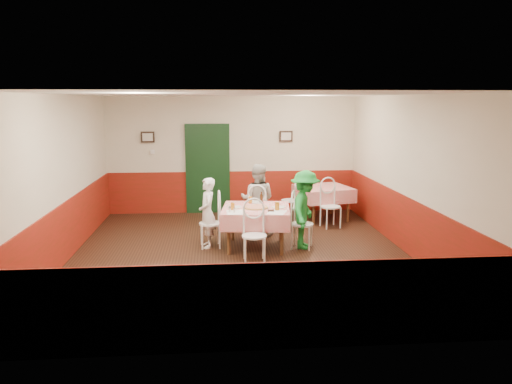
{
  "coord_description": "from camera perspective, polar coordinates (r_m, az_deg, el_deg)",
  "views": [
    {
      "loc": [
        -0.46,
        -8.54,
        2.69
      ],
      "look_at": [
        0.31,
        0.4,
        1.05
      ],
      "focal_mm": 35.0,
      "sensor_mm": 36.0,
      "label": 1
    }
  ],
  "objects": [
    {
      "name": "chair_near",
      "position": [
        8.42,
        -0.19,
        -5.06
      ],
      "size": [
        0.43,
        0.43,
        0.9
      ],
      "primitive_type": null,
      "rotation": [
        0.0,
        0.0,
        -0.02
      ],
      "color": "white",
      "rests_on": "ground"
    },
    {
      "name": "wainscot_right",
      "position": [
        9.46,
        16.61,
        -3.46
      ],
      "size": [
        0.03,
        7.0,
        1.0
      ],
      "primitive_type": "cube",
      "color": "maroon",
      "rests_on": "ground"
    },
    {
      "name": "left_wall",
      "position": [
        9.0,
        -21.25,
        1.41
      ],
      "size": [
        0.1,
        7.0,
        2.8
      ],
      "primitive_type": "cube",
      "color": "beige",
      "rests_on": "ground"
    },
    {
      "name": "diner_right",
      "position": [
        9.2,
        5.62,
        -2.02
      ],
      "size": [
        0.81,
        1.06,
        1.45
      ],
      "primitive_type": "imported",
      "rotation": [
        0.0,
        0.0,
        1.24
      ],
      "color": "gray",
      "rests_on": "ground"
    },
    {
      "name": "diner_left",
      "position": [
        9.27,
        -5.57,
        -2.39
      ],
      "size": [
        0.36,
        0.5,
        1.3
      ],
      "primitive_type": "imported",
      "rotation": [
        0.0,
        0.0,
        -1.47
      ],
      "color": "gray",
      "rests_on": "ground"
    },
    {
      "name": "thermostat",
      "position": [
        12.13,
        -11.74,
        4.52
      ],
      "size": [
        0.1,
        0.03,
        0.1
      ],
      "primitive_type": "cube",
      "color": "white",
      "rests_on": "back_wall"
    },
    {
      "name": "diner_far",
      "position": [
        10.06,
        0.17,
        -0.9
      ],
      "size": [
        0.83,
        0.73,
        1.45
      ],
      "primitive_type": "imported",
      "rotation": [
        0.0,
        0.0,
        2.85
      ],
      "color": "gray",
      "rests_on": "ground"
    },
    {
      "name": "menu_left",
      "position": [
        8.79,
        -2.39,
        -2.32
      ],
      "size": [
        0.31,
        0.41,
        0.0
      ],
      "primitive_type": "cube",
      "rotation": [
        0.0,
        0.0,
        0.02
      ],
      "color": "white",
      "rests_on": "main_table"
    },
    {
      "name": "plate_right",
      "position": [
        9.18,
        2.56,
        -1.74
      ],
      "size": [
        0.28,
        0.28,
        0.01
      ],
      "primitive_type": "cylinder",
      "rotation": [
        0.0,
        0.0,
        -0.12
      ],
      "color": "white",
      "rests_on": "main_table"
    },
    {
      "name": "chair_far",
      "position": [
        10.07,
        0.16,
        -2.49
      ],
      "size": [
        0.47,
        0.47,
        0.9
      ],
      "primitive_type": null,
      "rotation": [
        0.0,
        0.0,
        3.02
      ],
      "color": "white",
      "rests_on": "ground"
    },
    {
      "name": "front_wall",
      "position": [
        5.22,
        0.28,
        -3.95
      ],
      "size": [
        6.0,
        0.1,
        2.8
      ],
      "primitive_type": "cube",
      "color": "beige",
      "rests_on": "ground"
    },
    {
      "name": "wallet",
      "position": [
        8.88,
        1.72,
        -2.13
      ],
      "size": [
        0.12,
        0.1,
        0.02
      ],
      "primitive_type": "cube",
      "rotation": [
        0.0,
        0.0,
        -0.12
      ],
      "color": "black",
      "rests_on": "main_table"
    },
    {
      "name": "wainscot_back",
      "position": [
        12.23,
        -2.68,
        0.04
      ],
      "size": [
        6.0,
        0.03,
        1.0
      ],
      "primitive_type": "cube",
      "color": "maroon",
      "rests_on": "ground"
    },
    {
      "name": "menu_right",
      "position": [
        8.78,
        2.4,
        -2.33
      ],
      "size": [
        0.41,
        0.48,
        0.0
      ],
      "primitive_type": "cube",
      "rotation": [
        0.0,
        0.0,
        -0.33
      ],
      "color": "white",
      "rests_on": "main_table"
    },
    {
      "name": "chair_second_a",
      "position": [
        11.41,
        4.0,
        -0.98
      ],
      "size": [
        0.5,
        0.5,
        0.9
      ],
      "primitive_type": null,
      "rotation": [
        0.0,
        0.0,
        -1.35
      ],
      "color": "white",
      "rests_on": "ground"
    },
    {
      "name": "shaker_b",
      "position": [
        8.75,
        -2.48,
        -2.1
      ],
      "size": [
        0.04,
        0.04,
        0.09
      ],
      "primitive_type": "cylinder",
      "rotation": [
        0.0,
        0.0,
        -0.12
      ],
      "color": "silver",
      "rests_on": "main_table"
    },
    {
      "name": "glass_a",
      "position": [
        8.97,
        -2.68,
        -1.65
      ],
      "size": [
        0.08,
        0.08,
        0.13
      ],
      "primitive_type": "cylinder",
      "rotation": [
        0.0,
        0.0,
        -0.12
      ],
      "color": "#BF7219",
      "rests_on": "main_table"
    },
    {
      "name": "glass_b",
      "position": [
        8.95,
        2.43,
        -1.63
      ],
      "size": [
        0.09,
        0.09,
        0.15
      ],
      "primitive_type": "cylinder",
      "rotation": [
        0.0,
        0.0,
        -0.12
      ],
      "color": "#BF7219",
      "rests_on": "main_table"
    },
    {
      "name": "wainscot_left",
      "position": [
        9.17,
        -20.8,
        -4.15
      ],
      "size": [
        0.03,
        7.0,
        1.0
      ],
      "primitive_type": "cube",
      "color": "maroon",
      "rests_on": "ground"
    },
    {
      "name": "beer_bottle",
      "position": [
        9.57,
        0.62,
        -0.67
      ],
      "size": [
        0.06,
        0.06,
        0.2
      ],
      "primitive_type": "cylinder",
      "rotation": [
        0.0,
        0.0,
        -0.12
      ],
      "color": "#381C0A",
      "rests_on": "main_table"
    },
    {
      "name": "chair_right",
      "position": [
        9.26,
        5.28,
        -3.69
      ],
      "size": [
        0.53,
        0.53,
        0.9
      ],
      "primitive_type": null,
      "rotation": [
        0.0,
        0.0,
        1.24
      ],
      "color": "white",
      "rests_on": "ground"
    },
    {
      "name": "shaker_a",
      "position": [
        8.78,
        -3.02,
        -2.05
      ],
      "size": [
        0.04,
        0.04,
        0.09
      ],
      "primitive_type": "cylinder",
      "rotation": [
        0.0,
        0.0,
        -0.12
      ],
      "color": "silver",
      "rests_on": "main_table"
    },
    {
      "name": "chair_second_b",
      "position": [
        10.84,
        8.53,
        -1.68
      ],
      "size": [
        0.5,
        0.5,
        0.9
      ],
      "primitive_type": null,
      "rotation": [
        0.0,
        0.0,
        0.22
      ],
      "color": "white",
      "rests_on": "ground"
    },
    {
      "name": "shaker_c",
      "position": [
        8.86,
        -3.01,
        -1.94
      ],
      "size": [
        0.04,
        0.04,
        0.09
      ],
      "primitive_type": "cylinder",
      "rotation": [
        0.0,
        0.0,
        -0.12
      ],
      "color": "#B23319",
      "rests_on": "main_table"
    },
    {
      "name": "picture_right",
      "position": [
        12.15,
        3.45,
        6.38
      ],
      "size": [
        0.32,
        0.03,
        0.26
      ],
      "primitive_type": "cube",
      "color": "black",
      "rests_on": "back_wall"
    },
    {
      "name": "picture_left",
      "position": [
        12.12,
        -12.28,
        6.15
      ],
      "size": [
        0.32,
        0.03,
        0.26
      ],
      "primitive_type": "cube",
      "color": "black",
      "rests_on": "back_wall"
    },
    {
      "name": "ceiling",
      "position": [
        8.55,
        -1.87,
        11.09
      ],
      "size": [
        7.0,
        7.0,
        0.0
      ],
      "primitive_type": "plane",
      "color": "white",
      "rests_on": "back_wall"
    },
    {
      "name": "second_table",
      "position": [
        11.57,
        7.67,
        -1.27
      ],
      "size": [
        1.34,
        1.34,
        0.77
      ],
      "primitive_type": "cube",
      "rotation": [
        0.0,
        0.0,
        0.22
      ],
      "color": "red",
      "rests_on": "ground"
    },
    {
      "name": "main_table",
      "position": [
        9.26,
        -0.0,
        -4.11
      ],
      "size": [
        1.36,
        1.36,
        0.77
      ],
      "primitive_type": "cube",
      "rotation": [
        0.0,
        0.0,
        -0.12
      ],
      "color": "red",
      "rests_on": "ground"
    },
    {
      "name": "floor",
      "position": [
        8.97,
        -1.76,
        -7.11
      ],
      "size": [
        7.0,
        7.0,
        0.0
      ],
      "primitive_type": "plane",
      "color": "black",
      "rests_on": "ground"
    },
    {
      "name": "chair_left",
      "position": [
        9.31,
        -5.24,
        -3.6
      ],
      "size": [
        0.45,
        0.45,
        0.9
      ],
      "primitive_type": null,
      "rotation": [
        0.0,
        0.0,
        -1.51
      ],
      "color": "white",
      "rests_on": "ground"
    },
    {
      "name": "wainscot_front",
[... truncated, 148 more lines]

